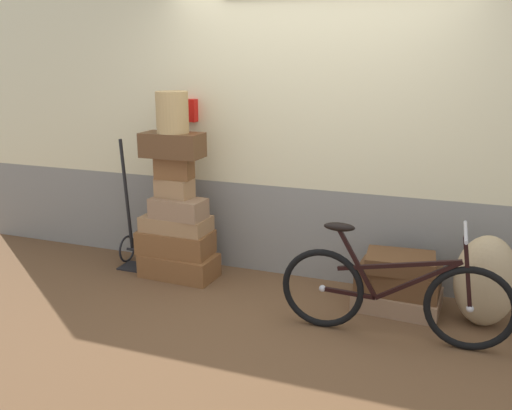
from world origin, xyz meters
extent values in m
cube|color=brown|center=(0.00, 0.00, -0.03)|extent=(9.14, 5.20, 0.06)
cube|color=gray|center=(0.00, 0.85, 0.41)|extent=(7.14, 0.20, 0.82)
cube|color=beige|center=(0.00, 0.85, 1.75)|extent=(7.14, 0.20, 1.86)
cube|color=red|center=(-1.10, 0.71, 1.46)|extent=(0.10, 0.08, 0.20)
cube|color=brown|center=(-1.08, 0.36, 0.10)|extent=(0.69, 0.38, 0.21)
cube|color=brown|center=(-1.13, 0.39, 0.31)|extent=(0.66, 0.35, 0.21)
cube|color=#9E754C|center=(-1.12, 0.40, 0.48)|extent=(0.61, 0.34, 0.13)
cube|color=#937051|center=(-1.07, 0.37, 0.64)|extent=(0.50, 0.29, 0.18)
cube|color=#9E754C|center=(-1.13, 0.41, 0.81)|extent=(0.34, 0.22, 0.17)
cube|color=brown|center=(-1.12, 0.41, 0.99)|extent=(0.33, 0.19, 0.20)
cube|color=brown|center=(-1.12, 0.38, 1.19)|extent=(0.53, 0.27, 0.21)
cube|color=#937051|center=(0.84, 0.40, 0.07)|extent=(0.67, 0.49, 0.14)
cube|color=brown|center=(0.83, 0.41, 0.24)|extent=(0.64, 0.44, 0.19)
cube|color=brown|center=(0.84, 0.38, 0.39)|extent=(0.54, 0.41, 0.12)
cylinder|color=tan|center=(-1.11, 0.38, 1.47)|extent=(0.27, 0.27, 0.35)
torus|color=black|center=(-1.73, 0.51, 0.13)|extent=(0.02, 0.26, 0.26)
torus|color=black|center=(-1.29, 0.51, 0.13)|extent=(0.02, 0.26, 0.26)
cylinder|color=black|center=(-1.51, 0.51, 0.13)|extent=(0.43, 0.02, 0.02)
cylinder|color=black|center=(-1.70, 0.51, 0.67)|extent=(0.03, 0.12, 1.07)
cylinder|color=black|center=(-1.32, 0.51, 0.67)|extent=(0.03, 0.12, 1.07)
cube|color=black|center=(-1.51, 0.40, 0.01)|extent=(0.39, 0.22, 0.02)
ellipsoid|color=tan|center=(1.46, 0.33, 0.34)|extent=(0.44, 0.38, 0.69)
torus|color=black|center=(0.35, -0.12, 0.30)|extent=(0.60, 0.06, 0.60)
sphere|color=#B2B2B7|center=(0.35, -0.12, 0.30)|extent=(0.05, 0.05, 0.05)
torus|color=black|center=(1.36, -0.09, 0.30)|extent=(0.60, 0.06, 0.60)
sphere|color=#B2B2B7|center=(1.36, -0.09, 0.30)|extent=(0.05, 0.05, 0.05)
cube|color=black|center=(1.01, -0.10, 0.45)|extent=(0.56, 0.04, 0.36)
cube|color=black|center=(0.60, -0.11, 0.52)|extent=(0.30, 0.04, 0.49)
cube|color=black|center=(0.54, -0.11, 0.29)|extent=(0.38, 0.04, 0.04)
cube|color=black|center=(0.87, -0.11, 0.55)|extent=(0.83, 0.05, 0.18)
cube|color=black|center=(1.32, -0.10, 0.55)|extent=(0.10, 0.03, 0.50)
ellipsoid|color=black|center=(0.46, -0.12, 0.78)|extent=(0.22, 0.10, 0.06)
cylinder|color=#A5A5AD|center=(1.28, -0.10, 0.83)|extent=(0.03, 0.46, 0.02)
camera|label=1|loc=(1.22, -3.77, 1.93)|focal=38.92mm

